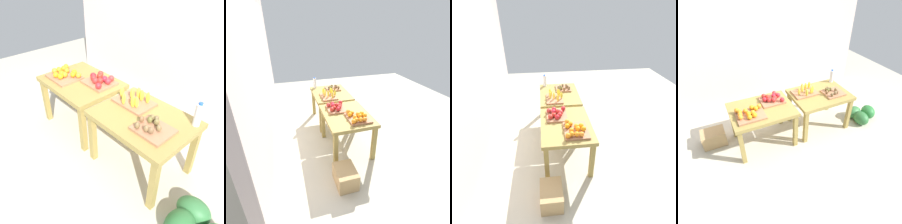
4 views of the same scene
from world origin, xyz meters
TOP-DOWN VIEW (x-y plane):
  - ground_plane at (0.00, 0.00)m, footprint 8.00×8.00m
  - back_wall at (0.00, 1.35)m, footprint 4.40×0.12m
  - display_table_left at (-0.56, 0.00)m, footprint 1.04×0.80m
  - display_table_right at (0.56, 0.00)m, footprint 1.04×0.80m
  - orange_bin at (-0.79, -0.11)m, footprint 0.46×0.38m
  - apple_bin at (-0.32, 0.13)m, footprint 0.40×0.34m
  - banana_crate at (0.31, 0.11)m, footprint 0.44×0.33m
  - kiwi_bin at (0.76, -0.11)m, footprint 0.36×0.32m
  - water_bottle at (1.00, 0.29)m, footprint 0.08×0.08m
  - cardboard_produce_box at (-1.40, 0.30)m, footprint 0.40×0.30m

SIDE VIEW (x-z plane):
  - ground_plane at x=0.00m, z-range 0.00..0.00m
  - cardboard_produce_box at x=-1.40m, z-range 0.00..0.27m
  - display_table_left at x=-0.56m, z-range 0.26..0.98m
  - display_table_right at x=0.56m, z-range 0.26..0.98m
  - kiwi_bin at x=0.76m, z-range 0.70..0.81m
  - orange_bin at x=-0.79m, z-range 0.71..0.82m
  - apple_bin at x=-0.32m, z-range 0.71..0.82m
  - banana_crate at x=0.31m, z-range 0.68..0.85m
  - water_bottle at x=1.00m, z-range 0.71..0.98m
  - back_wall at x=0.00m, z-range 0.00..3.00m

